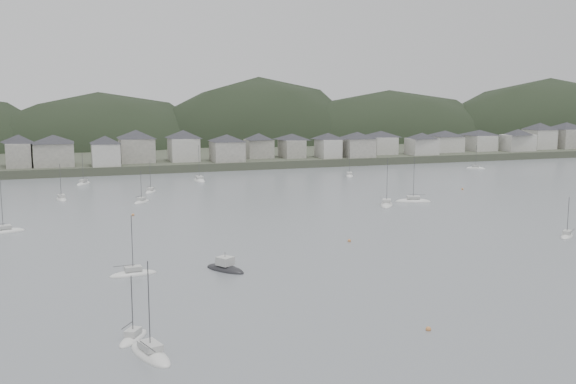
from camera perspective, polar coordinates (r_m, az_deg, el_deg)
name	(u,v)px	position (r m, az deg, el deg)	size (l,w,h in m)	color
ground	(469,316)	(93.42, 15.21, -10.18)	(900.00, 900.00, 0.00)	slate
far_shore_land	(159,144)	(372.46, -10.98, 4.09)	(900.00, 250.00, 3.00)	#383D2D
forested_ridge	(176,172)	(349.19, -9.56, 1.73)	(851.55, 103.94, 102.57)	black
waterfront_town	(320,143)	(276.25, 2.71, 4.22)	(451.48, 28.46, 12.92)	gray
sailboat_lead	(349,176)	(236.47, 5.29, 1.40)	(5.05, 7.91, 10.34)	silver
moored_fleet	(240,226)	(148.24, -4.11, -2.88)	(214.70, 174.19, 13.30)	silver
motor_launch_far	(225,269)	(112.52, -5.40, -6.54)	(6.80, 8.40, 3.93)	black
mooring_buoys	(324,236)	(137.17, 3.10, -3.82)	(188.02, 116.48, 0.70)	#C97E43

